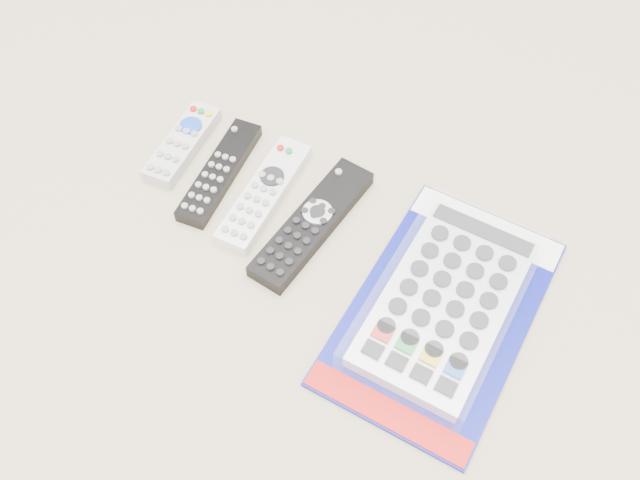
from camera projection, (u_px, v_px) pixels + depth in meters
The scene contains 5 objects.
remote_small_grey at pixel (182, 144), 0.92m from camera, with size 0.05×0.14×0.02m.
remote_slim_black at pixel (219, 172), 0.89m from camera, with size 0.05×0.17×0.02m.
remote_silver_dvd at pixel (264, 194), 0.87m from camera, with size 0.05×0.18×0.02m.
remote_large_black at pixel (312, 223), 0.85m from camera, with size 0.07×0.20×0.02m.
jumbo_remote_packaged at pixel (445, 302), 0.78m from camera, with size 0.19×0.31×0.04m.
Camera 1 is at (0.24, -0.40, 0.70)m, focal length 40.00 mm.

